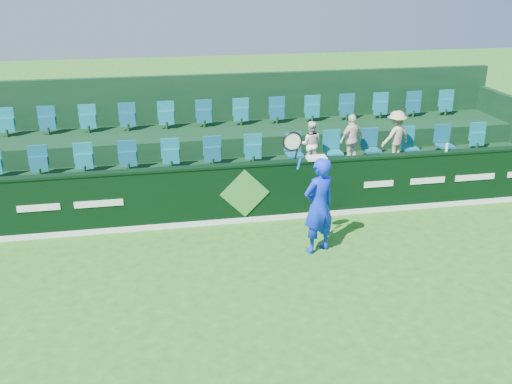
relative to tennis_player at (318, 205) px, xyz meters
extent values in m
plane|color=#236518|center=(-1.18, -2.30, -0.99)|extent=(60.00, 60.00, 0.00)
cube|color=black|center=(-1.18, 1.70, -0.34)|extent=(16.00, 0.20, 1.30)
cube|color=black|center=(-1.18, 1.70, 0.34)|extent=(16.00, 0.24, 0.05)
cube|color=white|center=(-1.18, 1.59, -0.93)|extent=(16.00, 0.02, 0.12)
cube|color=#388430|center=(-1.18, 1.59, -0.29)|extent=(1.10, 0.02, 1.10)
cube|color=white|center=(-5.48, 1.59, -0.29)|extent=(0.85, 0.01, 0.14)
cube|color=white|center=(-4.28, 1.59, -0.29)|extent=(1.00, 0.01, 0.14)
cube|color=white|center=(1.92, 1.59, -0.29)|extent=(0.70, 0.01, 0.14)
cube|color=white|center=(3.12, 1.59, -0.29)|extent=(0.85, 0.01, 0.14)
cube|color=white|center=(4.32, 1.59, -0.29)|extent=(1.00, 0.01, 0.14)
cube|color=black|center=(-1.18, 2.80, -0.59)|extent=(16.00, 2.00, 0.80)
cube|color=black|center=(-1.18, 4.70, -0.34)|extent=(16.00, 1.80, 1.30)
cube|color=black|center=(-1.18, 5.70, 0.31)|extent=(16.00, 0.20, 2.60)
cube|color=#125770|center=(-1.18, 3.20, 0.11)|extent=(13.50, 0.50, 0.60)
cube|color=#125770|center=(-1.18, 5.00, 0.61)|extent=(13.50, 0.50, 0.60)
imported|color=#0E2CEF|center=(0.01, 0.00, -0.01)|extent=(0.84, 0.71, 1.95)
cylinder|color=#143FBF|center=(-0.44, -0.10, 0.91)|extent=(0.09, 0.04, 0.22)
cylinder|color=black|center=(-0.50, -0.10, 1.11)|extent=(0.08, 0.03, 0.20)
torus|color=black|center=(-0.58, -0.10, 1.35)|extent=(0.45, 0.04, 0.45)
cylinder|color=silver|center=(-0.58, -0.10, 1.35)|extent=(0.37, 0.01, 0.37)
imported|color=white|center=(0.63, 2.82, 0.37)|extent=(0.64, 0.56, 1.12)
imported|color=white|center=(1.66, 2.82, 0.43)|extent=(0.79, 0.57, 1.24)
imported|color=#C4B68A|center=(2.80, 2.82, 0.45)|extent=(0.94, 0.73, 1.27)
cube|color=white|center=(0.45, 1.70, 0.39)|extent=(0.43, 0.28, 0.06)
cylinder|color=silver|center=(3.56, 1.70, 0.46)|extent=(0.06, 0.06, 0.19)
camera|label=1|loc=(-3.11, -9.82, 4.29)|focal=40.00mm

